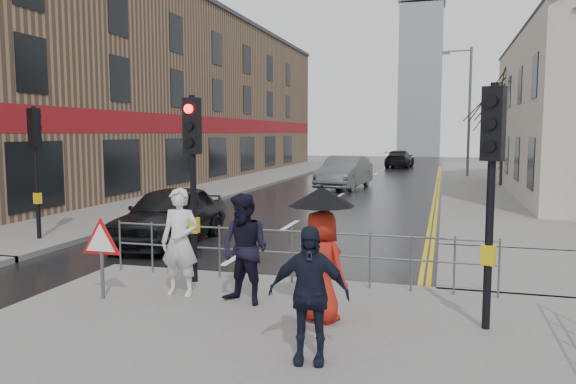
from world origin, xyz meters
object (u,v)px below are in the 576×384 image
Objects in this scene: pedestrian_with_umbrella at (321,247)px; pedestrian_d at (309,294)px; car_mid at (345,172)px; car_parked at (169,215)px; pedestrian_a at (180,242)px; pedestrian_b at (245,249)px.

pedestrian_with_umbrella reaches higher than pedestrian_d.
pedestrian_d is 22.56m from car_mid.
pedestrian_d is 0.38× the size of car_parked.
pedestrian_with_umbrella is 7.43m from car_parked.
car_mid is at bearing 98.94° from pedestrian_with_umbrella.
pedestrian_b is (1.21, -0.16, -0.02)m from pedestrian_a.
pedestrian_a is 3.46m from pedestrian_d.
car_mid is (-0.71, 20.17, -0.21)m from pedestrian_a.
pedestrian_b is 0.41× the size of car_parked.
pedestrian_d is at bearing -83.56° from pedestrian_with_umbrella.
pedestrian_with_umbrella is at bearing -14.74° from pedestrian_a.
car_mid is at bearing 82.40° from car_parked.
pedestrian_b is at bearing -77.92° from car_mid.
car_mid is (-3.28, 20.82, -0.40)m from pedestrian_with_umbrella.
pedestrian_with_umbrella reaches higher than pedestrian_b.
pedestrian_a is 1.02× the size of pedestrian_b.
pedestrian_a reaches higher than pedestrian_d.
pedestrian_d is (1.52, -1.96, -0.06)m from pedestrian_b.
car_parked is (-2.63, 4.65, -0.30)m from pedestrian_a.
car_parked is 0.86× the size of car_mid.
pedestrian_b reaches higher than car_parked.
car_mid is at bearing 91.69° from pedestrian_d.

